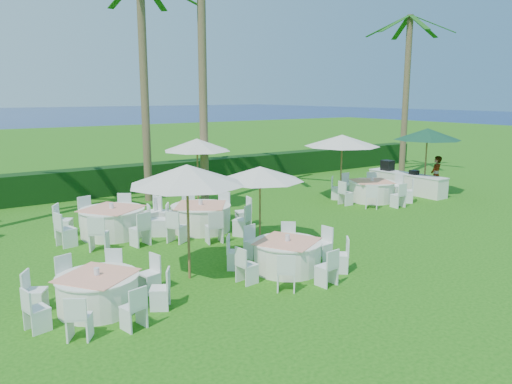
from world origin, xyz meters
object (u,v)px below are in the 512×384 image
Objects in this scene: banquet_table_d at (112,221)px; umbrella_b at (260,174)px; banquet_table_a at (98,291)px; umbrella_a at (187,175)px; buffet_table at (406,182)px; umbrella_green at (427,134)px; staff_person at (436,176)px; banquet_table_f at (372,190)px; banquet_table_e at (201,217)px; umbrella_c at (197,145)px; umbrella_d at (342,141)px; banquet_table_b at (287,255)px.

umbrella_b reaches higher than banquet_table_d.
banquet_table_a is 1.06× the size of umbrella_a.
banquet_table_d is at bearing 177.53° from buffet_table.
umbrella_green is 1.69× the size of staff_person.
umbrella_green reaches higher than banquet_table_a.
banquet_table_d reaches higher than banquet_table_f.
banquet_table_e is 10.93m from umbrella_green.
banquet_table_e is at bearing 42.10° from banquet_table_a.
umbrella_d is (5.41, -2.12, 0.04)m from umbrella_c.
banquet_table_a is 0.84× the size of banquet_table_d.
banquet_table_f is 10.94m from umbrella_a.
banquet_table_a is at bearing -130.40° from umbrella_c.
buffet_table is at bearing 16.86° from banquet_table_a.
banquet_table_b is 0.99× the size of umbrella_d.
banquet_table_f is 2.60m from buffet_table.
banquet_table_e is at bearing -177.60° from buffet_table.
umbrella_d is at bearing -21.37° from umbrella_c.
umbrella_c is (1.48, 2.97, 1.97)m from banquet_table_e.
umbrella_b is at bearing -161.35° from banquet_table_f.
banquet_table_d is 1.20× the size of umbrella_green.
banquet_table_a is 15.86m from umbrella_green.
banquet_table_e is 11.06m from staff_person.
staff_person is (4.15, -1.49, -1.60)m from umbrella_d.
umbrella_green is at bearing -54.63° from staff_person.
banquet_table_d is 1.06× the size of banquet_table_f.
banquet_table_d is 1.30× the size of umbrella_c.
banquet_table_d is 1.03× the size of banquet_table_e.
umbrella_c is (1.47, 7.42, 2.02)m from banquet_table_b.
banquet_table_f is 2.38m from umbrella_d.
umbrella_d is (6.89, 5.30, 2.05)m from banquet_table_b.
staff_person is at bearing 9.43° from umbrella_b.
umbrella_c is 9.52m from buffet_table.
umbrella_a reaches higher than banquet_table_a.
staff_person is (11.04, -0.65, 0.41)m from banquet_table_e.
banquet_table_d is at bearing 114.86° from banquet_table_b.
umbrella_green is at bearing 13.90° from banquet_table_a.
umbrella_b reaches higher than banquet_table_a.
banquet_table_d is at bearing 174.27° from umbrella_green.
staff_person reaches higher than banquet_table_a.
banquet_table_f reaches higher than banquet_table_a.
umbrella_a is at bearing 158.63° from banquet_table_b.
umbrella_a is (-2.23, -3.58, 2.04)m from banquet_table_e.
umbrella_b is (0.63, -2.38, 1.65)m from banquet_table_e.
banquet_table_a is 0.96× the size of banquet_table_b.
umbrella_c is at bearing 164.26° from buffet_table.
banquet_table_d is (-2.53, 5.45, 0.06)m from banquet_table_b.
banquet_table_b is at bearing -89.97° from banquet_table_e.
umbrella_c is 9.80m from umbrella_green.
umbrella_a is at bearing -165.90° from umbrella_green.
banquet_table_b is 11.53m from buffet_table.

